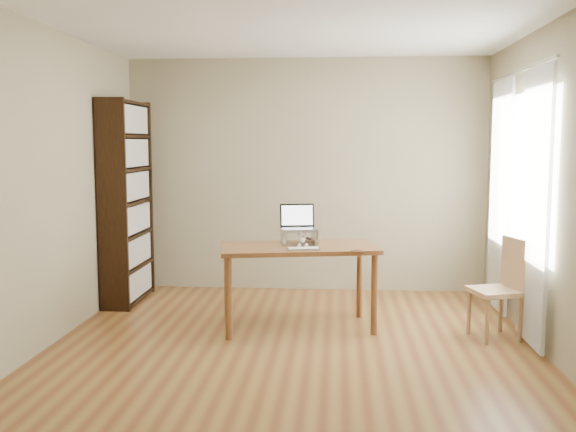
{
  "coord_description": "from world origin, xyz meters",
  "views": [
    {
      "loc": [
        0.35,
        -4.95,
        1.66
      ],
      "look_at": [
        -0.08,
        0.67,
        1.02
      ],
      "focal_mm": 40.0,
      "sensor_mm": 36.0,
      "label": 1
    }
  ],
  "objects_px": {
    "bookshelf": "(127,202)",
    "keyboard": "(303,249)",
    "laptop": "(299,223)",
    "cat": "(303,237)",
    "desk": "(298,257)",
    "chair": "(503,285)"
  },
  "relations": [
    {
      "from": "bookshelf",
      "to": "keyboard",
      "type": "height_order",
      "value": "bookshelf"
    },
    {
      "from": "laptop",
      "to": "cat",
      "type": "height_order",
      "value": "laptop"
    },
    {
      "from": "bookshelf",
      "to": "cat",
      "type": "bearing_deg",
      "value": -21.75
    },
    {
      "from": "desk",
      "to": "bookshelf",
      "type": "bearing_deg",
      "value": 144.11
    },
    {
      "from": "cat",
      "to": "keyboard",
      "type": "bearing_deg",
      "value": -88.84
    },
    {
      "from": "bookshelf",
      "to": "desk",
      "type": "relative_size",
      "value": 1.42
    },
    {
      "from": "desk",
      "to": "chair",
      "type": "distance_m",
      "value": 1.77
    },
    {
      "from": "keyboard",
      "to": "cat",
      "type": "height_order",
      "value": "cat"
    },
    {
      "from": "keyboard",
      "to": "cat",
      "type": "distance_m",
      "value": 0.34
    },
    {
      "from": "desk",
      "to": "chair",
      "type": "bearing_deg",
      "value": -16.74
    },
    {
      "from": "laptop",
      "to": "keyboard",
      "type": "relative_size",
      "value": 1.2
    },
    {
      "from": "keyboard",
      "to": "desk",
      "type": "bearing_deg",
      "value": 93.39
    },
    {
      "from": "chair",
      "to": "desk",
      "type": "bearing_deg",
      "value": 157.26
    },
    {
      "from": "desk",
      "to": "keyboard",
      "type": "height_order",
      "value": "keyboard"
    },
    {
      "from": "cat",
      "to": "laptop",
      "type": "bearing_deg",
      "value": 144.93
    },
    {
      "from": "desk",
      "to": "keyboard",
      "type": "bearing_deg",
      "value": -86.04
    },
    {
      "from": "bookshelf",
      "to": "laptop",
      "type": "xyz_separation_m",
      "value": [
        1.84,
        -0.73,
        -0.11
      ]
    },
    {
      "from": "desk",
      "to": "laptop",
      "type": "xyz_separation_m",
      "value": [
        -0.0,
        0.14,
        0.29
      ]
    },
    {
      "from": "laptop",
      "to": "chair",
      "type": "distance_m",
      "value": 1.85
    },
    {
      "from": "laptop",
      "to": "chair",
      "type": "relative_size",
      "value": 0.41
    },
    {
      "from": "bookshelf",
      "to": "cat",
      "type": "distance_m",
      "value": 2.04
    },
    {
      "from": "bookshelf",
      "to": "chair",
      "type": "bearing_deg",
      "value": -16.16
    }
  ]
}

